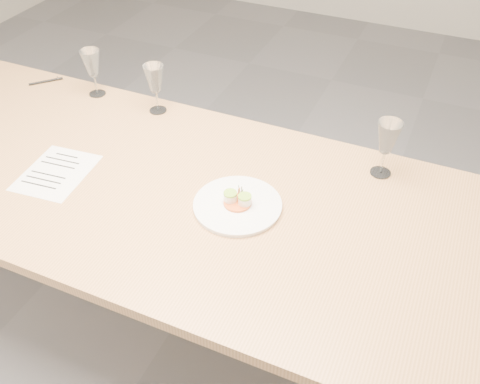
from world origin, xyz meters
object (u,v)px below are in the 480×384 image
at_px(wine_glass_0, 92,64).
at_px(dinner_plate, 238,205).
at_px(wine_glass_2, 388,139).
at_px(recipe_sheet, 56,173).
at_px(ballpoint_pen, 46,81).
at_px(wine_glass_1, 155,80).
at_px(dining_table, 166,199).

bearing_deg(wine_glass_0, dinner_plate, -26.43).
bearing_deg(wine_glass_2, recipe_sheet, -156.24).
xyz_separation_m(wine_glass_0, wine_glass_2, (1.25, -0.06, 0.01)).
height_order(ballpoint_pen, wine_glass_0, wine_glass_0).
bearing_deg(wine_glass_2, wine_glass_1, 177.34).
xyz_separation_m(dining_table, recipe_sheet, (-0.39, -0.10, 0.07)).
height_order(ballpoint_pen, wine_glass_2, wine_glass_2).
distance_m(ballpoint_pen, wine_glass_1, 0.60).
distance_m(dinner_plate, recipe_sheet, 0.67).
height_order(ballpoint_pen, wine_glass_1, wine_glass_1).
relative_size(wine_glass_0, wine_glass_1, 0.99).
relative_size(ballpoint_pen, wine_glass_0, 0.57).
relative_size(recipe_sheet, wine_glass_1, 1.46).
distance_m(dining_table, wine_glass_0, 0.75).
xyz_separation_m(ballpoint_pen, wine_glass_1, (0.58, -0.01, 0.14)).
height_order(dinner_plate, wine_glass_0, wine_glass_0).
height_order(dining_table, recipe_sheet, recipe_sheet).
bearing_deg(wine_glass_0, ballpoint_pen, -178.70).
distance_m(recipe_sheet, wine_glass_2, 1.16).
bearing_deg(ballpoint_pen, wine_glass_1, -47.77).
relative_size(recipe_sheet, wine_glass_0, 1.47).
relative_size(wine_glass_1, wine_glass_2, 0.97).
xyz_separation_m(dinner_plate, wine_glass_2, (0.39, 0.37, 0.14)).
bearing_deg(ballpoint_pen, wine_glass_0, -45.95).
xyz_separation_m(recipe_sheet, wine_glass_1, (0.12, 0.51, 0.14)).
bearing_deg(wine_glass_2, wine_glass_0, 177.47).
relative_size(recipe_sheet, wine_glass_2, 1.41).
xyz_separation_m(dinner_plate, recipe_sheet, (-0.67, -0.09, -0.01)).
bearing_deg(wine_glass_1, wine_glass_2, -2.66).
xyz_separation_m(dining_table, wine_glass_1, (-0.27, 0.41, 0.21)).
bearing_deg(dinner_plate, wine_glass_0, 153.57).
distance_m(recipe_sheet, ballpoint_pen, 0.69).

